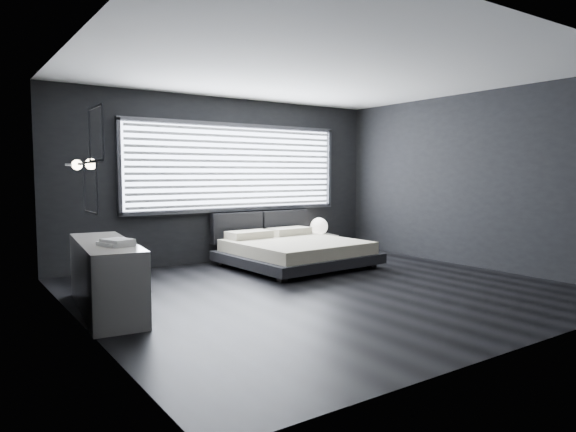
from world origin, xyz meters
TOP-DOWN VIEW (x-y plane):
  - room at (0.00, 0.00)m, footprint 6.04×6.00m
  - window at (0.20, 2.70)m, footprint 4.14×0.09m
  - headboard at (0.65, 2.64)m, footprint 1.96×0.16m
  - sconce_near at (-2.88, 0.05)m, footprint 0.18×0.11m
  - sconce_far at (-2.88, 0.65)m, footprint 0.18×0.11m
  - wall_art_upper at (-2.98, -0.55)m, footprint 0.01×0.48m
  - wall_art_lower at (-2.98, -0.30)m, footprint 0.01×0.48m
  - bed at (0.64, 1.59)m, footprint 2.21×2.12m
  - nightstand at (1.85, 2.50)m, footprint 0.66×0.58m
  - orb_lamp at (1.81, 2.46)m, footprint 0.33×0.33m
  - dresser at (-2.65, 0.51)m, footprint 0.75×1.97m
  - book_stack at (-2.64, 0.11)m, footprint 0.34×0.40m

SIDE VIEW (x-z plane):
  - nightstand at x=1.85m, z-range 0.00..0.34m
  - bed at x=0.64m, z-range -0.02..0.52m
  - dresser at x=-2.65m, z-range 0.00..0.77m
  - orb_lamp at x=1.81m, z-range 0.34..0.67m
  - headboard at x=0.65m, z-range 0.31..0.83m
  - book_stack at x=-2.64m, z-range 0.77..0.84m
  - wall_art_lower at x=-2.98m, z-range 1.14..1.62m
  - room at x=0.00m, z-range 0.00..2.80m
  - sconce_near at x=-2.88m, z-range 1.55..1.66m
  - sconce_far at x=-2.88m, z-range 1.55..1.66m
  - window at x=0.20m, z-range 0.85..2.37m
  - wall_art_upper at x=-2.98m, z-range 1.61..2.09m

